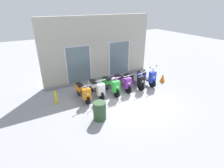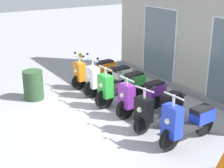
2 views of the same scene
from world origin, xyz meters
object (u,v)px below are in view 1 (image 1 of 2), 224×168
at_px(scooter_black, 134,80).
at_px(scooter_orange, 83,92).
at_px(scooter_white, 97,88).
at_px(curb_bollard, 56,98).
at_px(traffic_cone, 163,78).
at_px(scooter_blue, 147,77).
at_px(scooter_purple, 123,82).
at_px(scooter_green, 111,85).
at_px(trash_bin, 100,111).

bearing_deg(scooter_black, scooter_orange, 178.47).
xyz_separation_m(scooter_white, curb_bollard, (-2.08, 0.17, -0.12)).
relative_size(scooter_white, scooter_black, 1.05).
distance_m(scooter_black, curb_bollard, 4.44).
distance_m(scooter_orange, curb_bollard, 1.32).
bearing_deg(traffic_cone, scooter_blue, 170.91).
bearing_deg(scooter_white, curb_bollard, 175.28).
bearing_deg(scooter_purple, scooter_green, -174.83).
relative_size(curb_bollard, traffic_cone, 1.35).
bearing_deg(scooter_white, scooter_orange, -178.07).
relative_size(scooter_purple, traffic_cone, 2.98).
distance_m(scooter_green, scooter_blue, 2.45).
distance_m(scooter_white, scooter_black, 2.36).
xyz_separation_m(scooter_white, scooter_green, (0.81, -0.10, 0.03)).
distance_m(scooter_white, scooter_blue, 3.26).
distance_m(scooter_orange, scooter_green, 1.58).
bearing_deg(scooter_green, scooter_purple, 5.17).
bearing_deg(traffic_cone, scooter_purple, 174.58).
bearing_deg(scooter_white, traffic_cone, -3.84).
xyz_separation_m(scooter_black, trash_bin, (-3.11, -1.84, -0.04)).
relative_size(scooter_orange, scooter_purple, 0.99).
height_order(scooter_orange, scooter_blue, scooter_blue).
distance_m(scooter_blue, curb_bollard, 5.34).
bearing_deg(scooter_green, traffic_cone, -3.07).
bearing_deg(scooter_blue, curb_bollard, 176.94).
height_order(scooter_white, scooter_blue, scooter_blue).
bearing_deg(traffic_cone, scooter_white, 176.16).
bearing_deg(trash_bin, scooter_white, 68.88).
bearing_deg(scooter_green, curb_bollard, 174.56).
height_order(scooter_black, traffic_cone, scooter_black).
distance_m(scooter_green, traffic_cone, 3.60).
relative_size(scooter_black, traffic_cone, 2.99).
bearing_deg(scooter_white, trash_bin, -111.12).
distance_m(scooter_purple, scooter_black, 0.75).
bearing_deg(scooter_blue, scooter_orange, 178.76).
distance_m(scooter_blue, trash_bin, 4.41).
bearing_deg(curb_bollard, scooter_white, -4.72).
xyz_separation_m(scooter_blue, traffic_cone, (1.14, -0.18, -0.22)).
bearing_deg(scooter_black, curb_bollard, 176.37).
distance_m(scooter_white, curb_bollard, 2.09).
distance_m(curb_bollard, traffic_cone, 6.49).
distance_m(scooter_orange, scooter_black, 3.13).
bearing_deg(scooter_black, scooter_green, 179.74).
height_order(scooter_orange, scooter_black, scooter_black).
height_order(scooter_purple, scooter_black, scooter_black).
height_order(scooter_orange, scooter_green, scooter_green).
relative_size(traffic_cone, trash_bin, 0.64).
xyz_separation_m(scooter_green, traffic_cone, (3.59, -0.19, -0.23)).
relative_size(scooter_purple, curb_bollard, 2.21).
relative_size(scooter_black, curb_bollard, 2.22).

